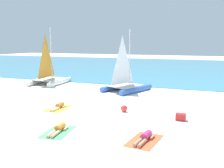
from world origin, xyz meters
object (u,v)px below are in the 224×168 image
at_px(sunbather_center_left, 59,106).
at_px(beach_ball, 124,108).
at_px(towel_rightmost, 144,141).
at_px(sunbather_rightmost, 145,137).
at_px(sailboat_white, 49,76).
at_px(towel_center_right, 58,132).
at_px(sunbather_center_right, 59,129).
at_px(sailboat_blue, 126,82).
at_px(towel_center_left, 58,108).
at_px(cooler_box, 181,117).

distance_m(sunbather_center_left, beach_ball, 4.00).
xyz_separation_m(towel_rightmost, sunbather_rightmost, (0.01, 0.07, 0.13)).
bearing_deg(sunbather_rightmost, beach_ball, 125.96).
height_order(sailboat_white, towel_center_right, sailboat_white).
relative_size(sunbather_center_left, sunbather_center_right, 1.00).
distance_m(sunbather_center_right, sunbather_rightmost, 3.86).
bearing_deg(towel_rightmost, sailboat_blue, 113.29).
height_order(towel_center_left, sunbather_center_right, sunbather_center_right).
bearing_deg(sailboat_blue, beach_ball, -51.90).
height_order(towel_rightmost, cooler_box, cooler_box).
bearing_deg(cooler_box, towel_rightmost, -106.09).
height_order(sailboat_white, sunbather_center_left, sailboat_white).
bearing_deg(cooler_box, sunbather_rightmost, -106.30).
bearing_deg(beach_ball, sailboat_blue, 108.53).
xyz_separation_m(towel_center_left, sunbather_center_left, (-0.01, 0.07, 0.13)).
bearing_deg(sunbather_center_left, cooler_box, -3.68).
height_order(towel_center_left, towel_center_right, same).
bearing_deg(towel_center_right, sunbather_center_right, 99.52).
bearing_deg(sunbather_rightmost, cooler_box, 79.04).
bearing_deg(towel_center_left, sailboat_blue, 74.75).
relative_size(sailboat_blue, towel_center_right, 2.63).
bearing_deg(cooler_box, towel_center_left, -177.61).
relative_size(sunbather_center_right, cooler_box, 3.13).
relative_size(sunbather_center_left, cooler_box, 3.14).
bearing_deg(sailboat_white, sunbather_center_right, -58.04).
distance_m(towel_center_left, towel_rightmost, 6.92).
distance_m(sailboat_blue, towel_center_right, 10.48).
xyz_separation_m(sailboat_blue, beach_ball, (2.05, -6.12, -0.55)).
bearing_deg(towel_center_right, towel_rightmost, 6.50).
height_order(towel_center_right, cooler_box, cooler_box).
relative_size(sailboat_white, towel_center_right, 2.80).
height_order(sailboat_white, cooler_box, sailboat_white).
relative_size(sunbather_center_left, beach_ball, 3.99).
height_order(sunbather_center_right, beach_ball, beach_ball).
distance_m(sunbather_center_left, sunbather_rightmost, 6.93).
relative_size(sailboat_blue, towel_center_left, 2.63).
bearing_deg(sunbather_center_right, sunbather_center_left, 114.11).
relative_size(sailboat_white, sunbather_rightmost, 3.40).
xyz_separation_m(sailboat_white, sailboat_blue, (7.96, -0.72, -0.05)).
xyz_separation_m(sunbather_rightmost, beach_ball, (-2.26, 3.82, 0.07)).
height_order(sunbather_center_left, beach_ball, beach_ball).
xyz_separation_m(sailboat_white, towel_center_right, (8.44, -11.16, -0.79)).
bearing_deg(towel_center_left, beach_ball, 11.12).
height_order(sailboat_blue, beach_ball, sailboat_blue).
bearing_deg(beach_ball, sunbather_rightmost, -59.38).
bearing_deg(beach_ball, towel_rightmost, -59.88).
bearing_deg(towel_rightmost, sunbather_rightmost, 84.66).
bearing_deg(cooler_box, sunbather_center_left, -178.14).
xyz_separation_m(sunbather_center_right, sunbather_rightmost, (3.84, 0.44, 0.00)).
height_order(towel_center_right, beach_ball, beach_ball).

